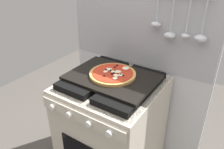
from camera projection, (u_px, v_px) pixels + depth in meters
kitchen_backsplash at (136, 73)px, 1.70m from camera, size 1.10×0.09×1.55m
stove at (112, 132)px, 1.62m from camera, size 0.60×0.64×0.90m
baking_tray at (112, 77)px, 1.40m from camera, size 0.54×0.38×0.02m
pizza_left at (113, 74)px, 1.39m from camera, size 0.29×0.29×0.03m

